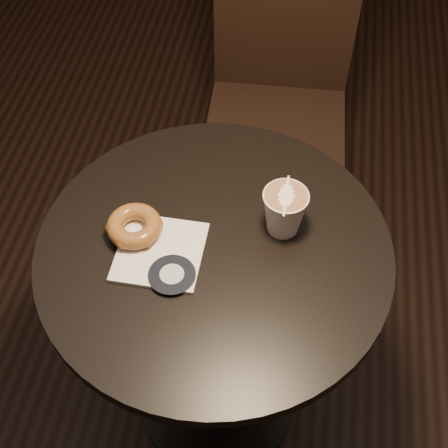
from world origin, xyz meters
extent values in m
plane|color=black|center=(0.00, 0.00, 0.00)|extent=(4.50, 4.50, 0.00)
cylinder|color=black|center=(0.00, 0.00, 0.73)|extent=(0.70, 0.70, 0.03)
cylinder|color=black|center=(0.00, 0.00, 0.37)|extent=(0.07, 0.07, 0.70)
cylinder|color=black|center=(0.00, 0.00, 0.01)|extent=(0.44, 0.44, 0.02)
cube|color=black|center=(0.07, 0.67, 0.46)|extent=(0.42, 0.42, 0.04)
cube|color=black|center=(0.06, 0.85, 0.75)|extent=(0.41, 0.06, 0.55)
cylinder|color=black|center=(-0.10, 0.49, 0.23)|extent=(0.04, 0.04, 0.46)
cylinder|color=black|center=(0.25, 0.51, 0.23)|extent=(0.04, 0.04, 0.46)
cylinder|color=black|center=(-0.11, 0.84, 0.23)|extent=(0.04, 0.04, 0.46)
cylinder|color=black|center=(0.23, 0.85, 0.23)|extent=(0.04, 0.04, 0.46)
cube|color=white|center=(-0.10, -0.03, 0.75)|extent=(0.17, 0.17, 0.01)
torus|color=brown|center=(-0.16, 0.00, 0.78)|extent=(0.11, 0.11, 0.04)
camera|label=1|loc=(0.13, -0.70, 1.73)|focal=50.00mm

